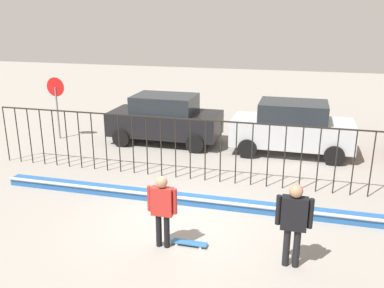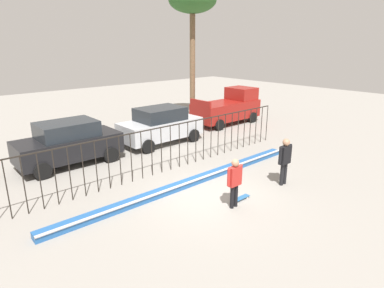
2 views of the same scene
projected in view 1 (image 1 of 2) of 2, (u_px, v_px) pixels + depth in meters
ground_plane at (178, 224)px, 10.05m from camera, size 60.00×60.00×0.00m
bowl_coping_ledge at (190, 200)px, 11.08m from camera, size 11.00×0.40×0.27m
perimeter_fence at (205, 144)px, 12.33m from camera, size 14.04×0.04×1.92m
skateboarder at (162, 205)px, 8.78m from camera, size 0.67×0.25×1.65m
skateboard at (189, 243)px, 9.10m from camera, size 0.80×0.20×0.07m
camera_operator at (294, 218)px, 8.06m from camera, size 0.72×0.27×1.78m
parked_car_black at (165, 119)px, 16.16m from camera, size 4.30×2.12×1.90m
parked_car_silver at (292, 127)px, 14.91m from camera, size 4.30×2.12×1.90m
stop_sign at (57, 100)px, 16.50m from camera, size 0.76×0.07×2.50m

